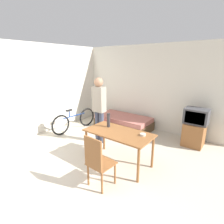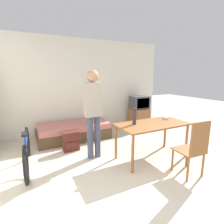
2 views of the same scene
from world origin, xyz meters
name	(u,v)px [view 1 (image 1 of 2)]	position (x,y,z in m)	size (l,w,h in m)	color
ground_plane	(52,178)	(0.00, 0.00, 0.00)	(20.00, 20.00, 0.00)	beige
wall_back	(143,87)	(0.00, 3.62, 1.35)	(5.40, 0.06, 2.70)	silver
wall_left	(56,88)	(-2.23, 1.79, 1.35)	(0.06, 4.59, 2.70)	silver
daybed	(123,122)	(-0.40, 3.05, 0.21)	(1.86, 0.92, 0.42)	#4C3823
tv	(195,128)	(1.81, 3.14, 0.49)	(0.57, 0.55, 1.01)	brown
dining_table	(118,136)	(0.72, 1.20, 0.66)	(1.44, 0.73, 0.74)	brown
wooden_chair	(97,160)	(0.88, 0.34, 0.54)	(0.44, 0.44, 0.99)	brown
bicycle	(75,120)	(-1.56, 1.94, 0.33)	(0.14, 1.69, 0.73)	black
person_standing	(99,105)	(-0.32, 1.76, 1.05)	(0.34, 0.24, 1.78)	#3D4256
thermos_flask	(108,120)	(0.36, 1.31, 0.91)	(0.08, 0.08, 0.32)	#2D2D33
mate_bowl	(143,135)	(1.21, 1.34, 0.76)	(0.11, 0.11, 0.05)	beige
backpack	(103,126)	(-0.66, 2.30, 0.22)	(0.35, 0.20, 0.44)	#56231E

